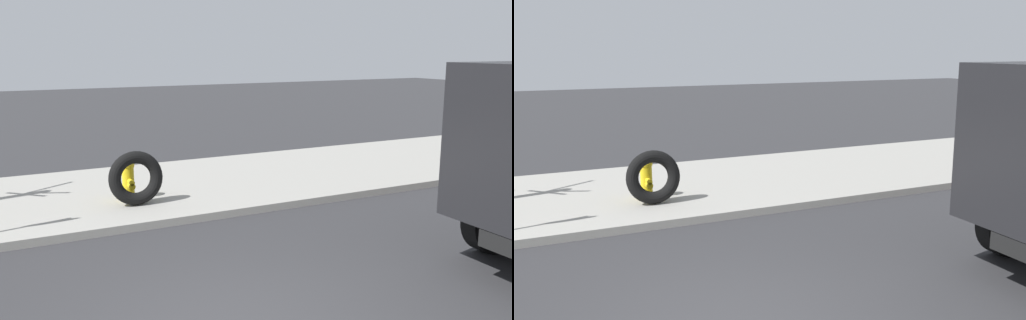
# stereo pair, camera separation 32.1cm
# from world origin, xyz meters

# --- Properties ---
(sidewalk_curb) EXTENTS (36.00, 5.00, 0.15)m
(sidewalk_curb) POSITION_xyz_m (0.00, 6.50, 0.07)
(sidewalk_curb) COLOR #99968E
(sidewalk_curb) RESTS_ON ground
(fire_hydrant) EXTENTS (0.27, 0.62, 0.86)m
(fire_hydrant) POSITION_xyz_m (0.31, 5.64, 0.61)
(fire_hydrant) COLOR yellow
(fire_hydrant) RESTS_ON sidewalk_curb
(loose_tire) EXTENTS (1.08, 0.33, 1.08)m
(loose_tire) POSITION_xyz_m (0.35, 5.18, 0.69)
(loose_tire) COLOR black
(loose_tire) RESTS_ON sidewalk_curb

